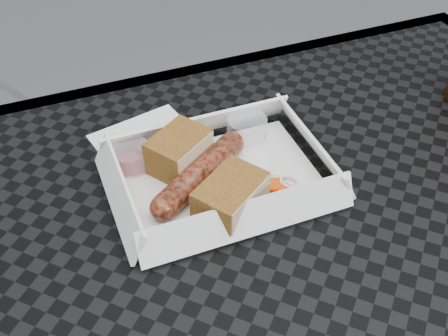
{
  "coord_description": "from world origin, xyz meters",
  "views": [
    {
      "loc": [
        -0.28,
        -0.29,
        1.2
      ],
      "look_at": [
        -0.11,
        0.14,
        0.78
      ],
      "focal_mm": 45.0,
      "sensor_mm": 36.0,
      "label": 1
    }
  ],
  "objects": [
    {
      "name": "napkin",
      "position": [
        -0.17,
        0.24,
        0.75
      ],
      "size": [
        0.14,
        0.14,
        0.0
      ],
      "primitive_type": "cube",
      "rotation": [
        0.0,
        0.0,
        0.22
      ],
      "color": "white",
      "rests_on": "patio_table"
    },
    {
      "name": "condiment_cup_sauce",
      "position": [
        -0.2,
        0.21,
        0.76
      ],
      "size": [
        0.05,
        0.05,
        0.03
      ],
      "primitive_type": "cylinder",
      "color": "maroon",
      "rests_on": "patio_table"
    },
    {
      "name": "bread_far",
      "position": [
        -0.12,
        0.1,
        0.77
      ],
      "size": [
        0.09,
        0.09,
        0.04
      ],
      "primitive_type": "cube",
      "rotation": [
        0.0,
        0.0,
        0.59
      ],
      "color": "brown",
      "rests_on": "food_tray"
    },
    {
      "name": "bratwurst",
      "position": [
        -0.13,
        0.15,
        0.76
      ],
      "size": [
        0.14,
        0.1,
        0.03
      ],
      "rotation": [
        0.0,
        0.0,
        0.59
      ],
      "color": "brown",
      "rests_on": "food_tray"
    },
    {
      "name": "bread_near",
      "position": [
        -0.14,
        0.19,
        0.77
      ],
      "size": [
        0.08,
        0.08,
        0.04
      ],
      "primitive_type": "cube",
      "rotation": [
        0.0,
        0.0,
        0.59
      ],
      "color": "brown",
      "rests_on": "food_tray"
    },
    {
      "name": "patio_table",
      "position": [
        0.0,
        0.0,
        0.67
      ],
      "size": [
        0.8,
        0.8,
        0.74
      ],
      "color": "black",
      "rests_on": "ground"
    },
    {
      "name": "food_tray",
      "position": [
        -0.11,
        0.15,
        0.75
      ],
      "size": [
        0.22,
        0.15,
        0.0
      ],
      "primitive_type": "cube",
      "color": "white",
      "rests_on": "patio_table"
    },
    {
      "name": "condiment_cup_empty",
      "position": [
        -0.05,
        0.21,
        0.76
      ],
      "size": [
        0.05,
        0.05,
        0.03
      ],
      "primitive_type": "cylinder",
      "color": "silver",
      "rests_on": "patio_table"
    },
    {
      "name": "veg_garnish",
      "position": [
        -0.05,
        0.11,
        0.75
      ],
      "size": [
        0.03,
        0.03,
        0.0
      ],
      "color": "#F6470A",
      "rests_on": "food_tray"
    }
  ]
}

